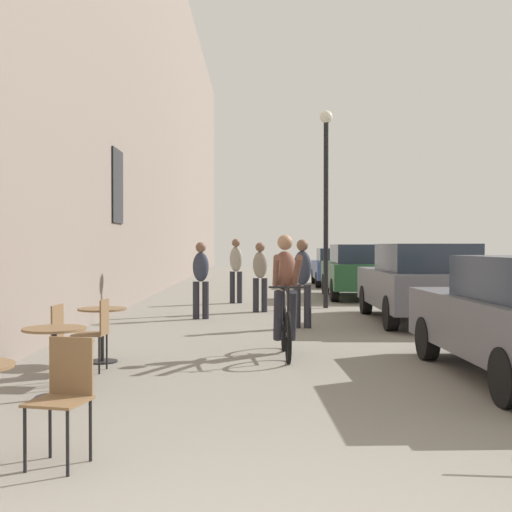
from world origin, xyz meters
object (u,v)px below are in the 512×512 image
at_px(cafe_table_mid, 54,347).
at_px(street_lamp, 325,183).
at_px(cafe_table_far, 102,323).
at_px(pedestrian_mid, 200,276).
at_px(pedestrian_furthest, 235,267).
at_px(cyclist_on_bicycle, 285,298).
at_px(cafe_chair_far_toward_street, 96,330).
at_px(parked_car_third, 358,270).
at_px(parked_car_second, 419,282).
at_px(cafe_chair_near_toward_street, 63,391).
at_px(cafe_chair_mid_toward_street, 66,338).
at_px(pedestrian_near, 302,278).
at_px(pedestrian_far, 260,273).
at_px(parked_car_fourth, 335,266).

relative_size(cafe_table_mid, street_lamp, 0.15).
height_order(cafe_table_far, pedestrian_mid, pedestrian_mid).
xyz_separation_m(cafe_table_far, street_lamp, (3.79, 7.64, 2.59)).
bearing_deg(pedestrian_furthest, pedestrian_mid, -99.31).
bearing_deg(cyclist_on_bicycle, cafe_chair_far_toward_street, -152.62).
distance_m(cafe_table_mid, parked_car_third, 13.85).
bearing_deg(parked_car_second, pedestrian_furthest, 131.16).
height_order(cafe_chair_near_toward_street, cafe_chair_mid_toward_street, same).
relative_size(cafe_chair_far_toward_street, cyclist_on_bicycle, 0.51).
distance_m(cafe_chair_far_toward_street, pedestrian_near, 5.17).
relative_size(pedestrian_far, pedestrian_furthest, 0.94).
bearing_deg(pedestrian_near, parked_car_fourth, 80.34).
height_order(cafe_table_mid, parked_car_third, parked_car_third).
height_order(pedestrian_near, pedestrian_far, pedestrian_near).
distance_m(street_lamp, parked_car_fourth, 9.38).
height_order(cyclist_on_bicycle, parked_car_fourth, cyclist_on_bicycle).
relative_size(pedestrian_near, pedestrian_mid, 1.03).
xyz_separation_m(cafe_chair_mid_toward_street, parked_car_second, (5.44, 5.99, 0.31)).
xyz_separation_m(cafe_chair_far_toward_street, pedestrian_mid, (0.81, 5.83, 0.40)).
bearing_deg(cafe_chair_far_toward_street, cafe_table_far, 96.73).
xyz_separation_m(cafe_chair_mid_toward_street, cafe_chair_far_toward_street, (0.15, 0.75, 0.00)).
distance_m(cafe_chair_mid_toward_street, cafe_chair_far_toward_street, 0.76).
distance_m(cafe_chair_near_toward_street, cafe_chair_far_toward_street, 3.49).
bearing_deg(cafe_chair_near_toward_street, parked_car_fourth, 77.87).
height_order(pedestrian_mid, street_lamp, street_lamp).
xyz_separation_m(cafe_table_mid, street_lamp, (3.79, 9.72, 2.59)).
bearing_deg(cafe_table_mid, street_lamp, 68.72).
height_order(cafe_chair_far_toward_street, pedestrian_furthest, pedestrian_furthest).
xyz_separation_m(pedestrian_near, pedestrian_mid, (-2.04, 1.53, -0.03)).
relative_size(cyclist_on_bicycle, pedestrian_far, 1.08).
distance_m(cafe_table_mid, cyclist_on_bicycle, 3.65).
bearing_deg(pedestrian_furthest, cafe_chair_far_toward_street, -98.44).
distance_m(pedestrian_near, parked_car_fourth, 13.16).
distance_m(cyclist_on_bicycle, pedestrian_far, 6.04).
xyz_separation_m(cafe_table_mid, pedestrian_far, (2.15, 8.70, 0.39)).
distance_m(cafe_table_far, pedestrian_near, 4.69).
distance_m(street_lamp, parked_car_second, 4.12).
height_order(pedestrian_near, parked_car_second, pedestrian_near).
distance_m(pedestrian_near, parked_car_second, 2.63).
relative_size(cafe_table_mid, pedestrian_mid, 0.44).
xyz_separation_m(cafe_chair_far_toward_street, cyclist_on_bicycle, (2.39, 1.24, 0.29)).
relative_size(cafe_table_far, pedestrian_far, 0.44).
height_order(cafe_chair_far_toward_street, pedestrian_far, pedestrian_far).
bearing_deg(cafe_chair_far_toward_street, parked_car_third, 66.35).
height_order(cafe_chair_near_toward_street, parked_car_third, parked_car_third).
bearing_deg(cafe_table_far, cyclist_on_bicycle, 13.55).
relative_size(cafe_chair_mid_toward_street, cafe_table_far, 1.24).
height_order(cafe_table_mid, street_lamp, street_lamp).
bearing_deg(pedestrian_near, cyclist_on_bicycle, -98.45).
bearing_deg(cafe_chair_mid_toward_street, street_lamp, 66.85).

